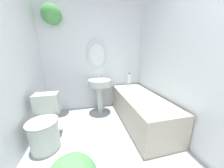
{
  "coord_description": "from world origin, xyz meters",
  "views": [
    {
      "loc": [
        -0.25,
        -0.17,
        1.31
      ],
      "look_at": [
        0.16,
        1.53,
        0.84
      ],
      "focal_mm": 18.0,
      "sensor_mm": 36.0,
      "label": 1
    }
  ],
  "objects_px": {
    "toilet": "(45,126)",
    "shampoo_bottle": "(129,78)",
    "pedestal_sink": "(100,87)",
    "bathtub": "(140,108)"
  },
  "relations": [
    {
      "from": "toilet",
      "to": "shampoo_bottle",
      "type": "height_order",
      "value": "shampoo_bottle"
    },
    {
      "from": "toilet",
      "to": "pedestal_sink",
      "type": "xyz_separation_m",
      "value": [
        0.9,
        0.77,
        0.29
      ]
    },
    {
      "from": "bathtub",
      "to": "shampoo_bottle",
      "type": "height_order",
      "value": "shampoo_bottle"
    },
    {
      "from": "pedestal_sink",
      "to": "shampoo_bottle",
      "type": "height_order",
      "value": "pedestal_sink"
    },
    {
      "from": "pedestal_sink",
      "to": "shampoo_bottle",
      "type": "xyz_separation_m",
      "value": [
        0.73,
        0.11,
        0.13
      ]
    },
    {
      "from": "shampoo_bottle",
      "to": "bathtub",
      "type": "bearing_deg",
      "value": -92.26
    },
    {
      "from": "toilet",
      "to": "pedestal_sink",
      "type": "distance_m",
      "value": 1.22
    },
    {
      "from": "toilet",
      "to": "shampoo_bottle",
      "type": "distance_m",
      "value": 1.9
    },
    {
      "from": "pedestal_sink",
      "to": "bathtub",
      "type": "xyz_separation_m",
      "value": [
        0.7,
        -0.56,
        -0.31
      ]
    },
    {
      "from": "bathtub",
      "to": "pedestal_sink",
      "type": "bearing_deg",
      "value": 141.3
    }
  ]
}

